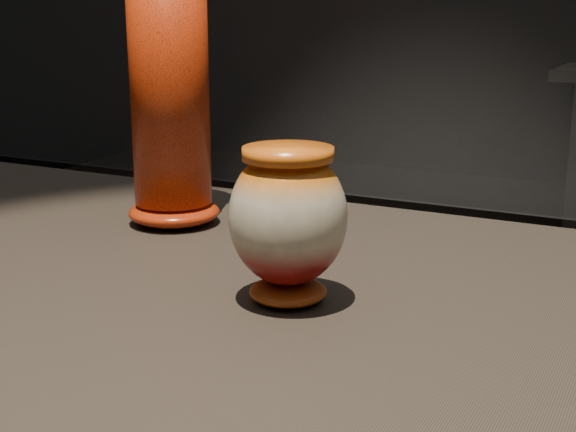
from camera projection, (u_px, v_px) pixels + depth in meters
name	position (u px, v px, depth m)	size (l,w,h in m)	color
main_vase	(288.00, 219.00, 0.77)	(0.12, 0.12, 0.15)	maroon
tall_vase	(169.00, 83.00, 1.02)	(0.15, 0.15, 0.38)	red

